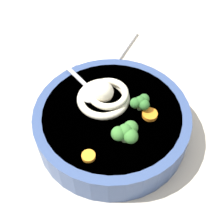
{
  "coord_description": "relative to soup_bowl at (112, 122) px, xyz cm",
  "views": [
    {
      "loc": [
        -22.37,
        -24.94,
        50.41
      ],
      "look_at": [
        -0.6,
        -1.17,
        10.46
      ],
      "focal_mm": 48.77,
      "sensor_mm": 36.0,
      "label": 1
    }
  ],
  "objects": [
    {
      "name": "soup_bowl",
      "position": [
        0.0,
        0.0,
        0.0
      ],
      "size": [
        26.92,
        26.92,
        5.98
      ],
      "color": "#334775",
      "rests_on": "table_slab"
    },
    {
      "name": "broccoli_floret_center",
      "position": [
        3.99,
        -2.75,
        4.66
      ],
      "size": [
        3.56,
        3.07,
        2.82
      ],
      "color": "#7A9E60",
      "rests_on": "soup_bowl"
    },
    {
      "name": "carrot_slice_far",
      "position": [
        -8.51,
        -4.07,
        3.19
      ],
      "size": [
        2.11,
        2.11,
        0.6
      ],
      "primitive_type": "cylinder",
      "color": "orange",
      "rests_on": "soup_bowl"
    },
    {
      "name": "folded_napkin",
      "position": [
        14.64,
        19.07,
        -2.69
      ],
      "size": [
        19.23,
        15.84,
        0.8
      ],
      "primitive_type": "cube",
      "rotation": [
        0.0,
        0.0,
        0.38
      ],
      "color": "white",
      "rests_on": "table_slab"
    },
    {
      "name": "soup_spoon",
      "position": [
        0.39,
        6.09,
        3.69
      ],
      "size": [
        6.27,
        17.38,
        1.6
      ],
      "rotation": [
        0.0,
        0.0,
        1.51
      ],
      "color": "#B7B7BC",
      "rests_on": "soup_bowl"
    },
    {
      "name": "noodle_pile",
      "position": [
        0.94,
        2.73,
        4.15
      ],
      "size": [
        10.07,
        9.87,
        4.05
      ],
      "color": "beige",
      "rests_on": "soup_bowl"
    },
    {
      "name": "broccoli_floret_left",
      "position": [
        -2.29,
        -5.7,
        5.11
      ],
      "size": [
        4.48,
        3.85,
        3.54
      ],
      "color": "#7A9E60",
      "rests_on": "soup_bowl"
    },
    {
      "name": "table_slab",
      "position": [
        0.6,
        1.17,
        -5.33
      ],
      "size": [
        110.96,
        110.96,
        4.47
      ],
      "primitive_type": "cube",
      "color": "#BCB29E",
      "rests_on": "ground"
    },
    {
      "name": "carrot_slice_beside_chili",
      "position": [
        4.08,
        -4.87,
        3.24
      ],
      "size": [
        2.57,
        2.57,
        0.7
      ],
      "primitive_type": "cylinder",
      "color": "orange",
      "rests_on": "soup_bowl"
    }
  ]
}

